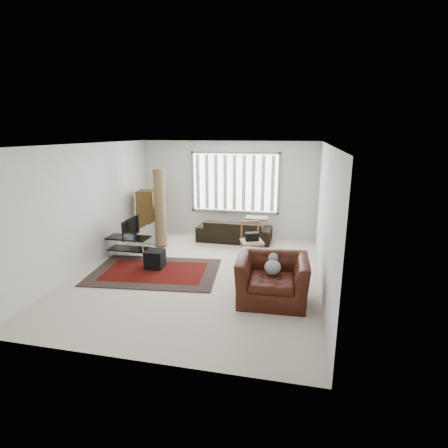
{
  "coord_description": "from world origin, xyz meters",
  "views": [
    {
      "loc": [
        2.01,
        -6.66,
        2.93
      ],
      "look_at": [
        0.48,
        0.29,
        1.05
      ],
      "focal_mm": 28.0,
      "sensor_mm": 36.0,
      "label": 1
    }
  ],
  "objects_px": {
    "side_chair": "(252,239)",
    "armchair": "(272,276)",
    "moving_boxes": "(148,218)",
    "sofa": "(235,227)",
    "tv_stand": "(129,242)"
  },
  "relations": [
    {
      "from": "sofa",
      "to": "tv_stand",
      "type": "bearing_deg",
      "value": 39.45
    },
    {
      "from": "tv_stand",
      "to": "moving_boxes",
      "type": "xyz_separation_m",
      "value": [
        -0.1,
        1.36,
        0.29
      ]
    },
    {
      "from": "moving_boxes",
      "to": "sofa",
      "type": "distance_m",
      "value": 2.4
    },
    {
      "from": "tv_stand",
      "to": "armchair",
      "type": "bearing_deg",
      "value": -23.09
    },
    {
      "from": "side_chair",
      "to": "armchair",
      "type": "distance_m",
      "value": 2.08
    },
    {
      "from": "tv_stand",
      "to": "sofa",
      "type": "xyz_separation_m",
      "value": [
        2.25,
        1.8,
        0.03
      ]
    },
    {
      "from": "sofa",
      "to": "armchair",
      "type": "bearing_deg",
      "value": 112.4
    },
    {
      "from": "sofa",
      "to": "side_chair",
      "type": "height_order",
      "value": "side_chair"
    },
    {
      "from": "armchair",
      "to": "moving_boxes",
      "type": "bearing_deg",
      "value": 139.15
    },
    {
      "from": "tv_stand",
      "to": "moving_boxes",
      "type": "height_order",
      "value": "moving_boxes"
    },
    {
      "from": "tv_stand",
      "to": "sofa",
      "type": "relative_size",
      "value": 0.49
    },
    {
      "from": "sofa",
      "to": "moving_boxes",
      "type": "bearing_deg",
      "value": 11.32
    },
    {
      "from": "moving_boxes",
      "to": "sofa",
      "type": "bearing_deg",
      "value": 10.5
    },
    {
      "from": "moving_boxes",
      "to": "side_chair",
      "type": "xyz_separation_m",
      "value": [
        3.01,
        -0.91,
        -0.15
      ]
    },
    {
      "from": "sofa",
      "to": "side_chair",
      "type": "distance_m",
      "value": 1.5
    }
  ]
}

